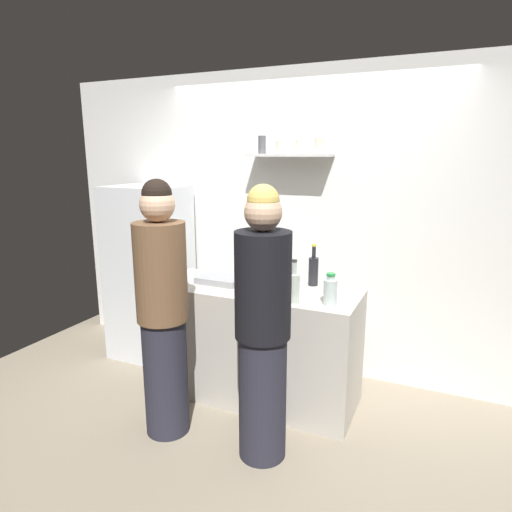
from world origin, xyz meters
TOP-DOWN VIEW (x-y plane):
  - ground_plane at (0.00, 0.00)m, footprint 5.28×5.28m
  - back_wall_assembly at (-0.00, 1.25)m, footprint 4.80×0.32m
  - refrigerator at (-1.39, 0.85)m, footprint 0.67×0.60m
  - counter at (-0.15, 0.55)m, footprint 1.57×0.60m
  - baking_pan at (-0.47, 0.56)m, footprint 0.34×0.24m
  - utensil_holder at (-0.10, 0.70)m, footprint 0.10×0.10m
  - wine_bottle_pale_glass at (0.22, 0.35)m, footprint 0.08×0.08m
  - wine_bottle_dark_glass at (0.22, 0.80)m, footprint 0.08×0.08m
  - water_bottle_plastic at (0.46, 0.41)m, footprint 0.09×0.09m
  - person_brown_jacket at (-0.53, -0.12)m, footprint 0.34×0.34m
  - person_blonde at (0.18, -0.09)m, footprint 0.34×0.34m

SIDE VIEW (x-z plane):
  - ground_plane at x=0.00m, z-range 0.00..0.00m
  - counter at x=-0.15m, z-range 0.00..0.90m
  - refrigerator at x=-1.39m, z-range 0.00..1.62m
  - person_blonde at x=0.18m, z-range 0.00..1.73m
  - person_brown_jacket at x=-0.53m, z-range 0.00..1.75m
  - baking_pan at x=-0.47m, z-range 0.90..0.95m
  - utensil_holder at x=-0.10m, z-range 0.85..1.08m
  - water_bottle_plastic at x=0.46m, z-range 0.89..1.11m
  - wine_bottle_pale_glass at x=0.22m, z-range 0.86..1.16m
  - wine_bottle_dark_glass at x=0.22m, z-range 0.86..1.19m
  - back_wall_assembly at x=0.00m, z-range 0.00..2.60m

